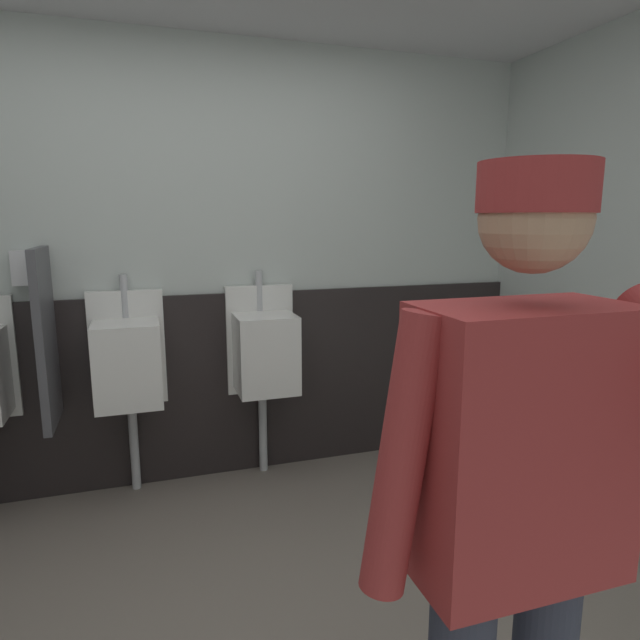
{
  "coord_description": "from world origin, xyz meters",
  "views": [
    {
      "loc": [
        -0.24,
        -1.54,
        1.54
      ],
      "look_at": [
        0.23,
        -0.07,
        1.25
      ],
      "focal_mm": 30.51,
      "sensor_mm": 36.0,
      "label": 1
    }
  ],
  "objects": [
    {
      "name": "wall_back",
      "position": [
        0.0,
        1.7,
        1.26
      ],
      "size": [
        4.77,
        0.12,
        2.52
      ],
      "primitive_type": "cube",
      "color": "silver",
      "rests_on": "ground_plane"
    },
    {
      "name": "wainscot_band_back",
      "position": [
        0.0,
        1.62,
        0.55
      ],
      "size": [
        4.17,
        0.03,
        1.11
      ],
      "primitive_type": "cube",
      "color": "black",
      "rests_on": "ground_plane"
    },
    {
      "name": "urinal_middle",
      "position": [
        -0.35,
        1.48,
        0.78
      ],
      "size": [
        0.4,
        0.34,
        1.24
      ],
      "color": "white",
      "rests_on": "ground_plane"
    },
    {
      "name": "urinal_right",
      "position": [
        0.4,
        1.48,
        0.78
      ],
      "size": [
        0.4,
        0.34,
        1.24
      ],
      "color": "white",
      "rests_on": "ground_plane"
    },
    {
      "name": "privacy_divider_panel",
      "position": [
        -0.73,
        1.41,
        0.95
      ],
      "size": [
        0.04,
        0.4,
        0.9
      ],
      "primitive_type": "cube",
      "color": "#4C4C51"
    },
    {
      "name": "person",
      "position": [
        0.47,
        -0.68,
        0.96
      ],
      "size": [
        0.65,
        0.6,
        1.64
      ],
      "color": "#2D3342",
      "rests_on": "ground_plane"
    },
    {
      "name": "soap_dispenser",
      "position": [
        -0.84,
        1.6,
        1.29
      ],
      "size": [
        0.1,
        0.07,
        0.18
      ],
      "primitive_type": "cube",
      "color": "silver"
    }
  ]
}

